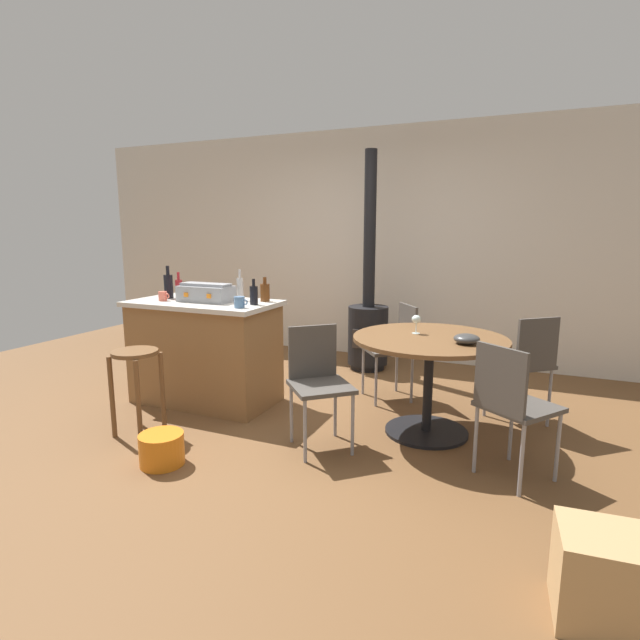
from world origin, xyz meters
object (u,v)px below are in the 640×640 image
wooden_stool (136,373)px  cup_0 (163,296)px  folding_chair_near (395,344)px  bottle_2 (168,286)px  cup_1 (240,302)px  cup_2 (185,291)px  serving_bowl (467,339)px  plastic_bucket (162,449)px  folding_chair_far (318,377)px  bottle_1 (240,288)px  wine_glass (416,320)px  dining_table (429,359)px  bottle_0 (265,292)px  folding_chair_left (512,401)px  wood_stove (368,319)px  bottle_3 (179,289)px  kitchen_island (205,351)px  cardboard_box (620,581)px  bottle_4 (254,295)px  toolbox (206,293)px  folding_chair_right (525,360)px

wooden_stool → cup_0: bearing=114.2°
folding_chair_near → cup_0: size_ratio=7.90×
bottle_2 → cup_1: bearing=-13.8°
folding_chair_near → cup_2: (-1.88, -0.57, 0.45)m
serving_bowl → plastic_bucket: (-1.78, -1.10, -0.68)m
folding_chair_far → bottle_1: bearing=148.8°
wine_glass → dining_table: bearing=-31.9°
wine_glass → bottle_0: bearing=177.7°
folding_chair_near → folding_chair_far: 1.23m
folding_chair_left → bottle_2: (-2.98, 0.47, 0.52)m
wooden_stool → plastic_bucket: (0.50, -0.33, -0.37)m
wood_stove → bottle_3: bearing=-128.5°
cup_1 → kitchen_island: bearing=159.1°
dining_table → folding_chair_left: folding_chair_left is taller
bottle_0 → bottle_1: bottle_1 is taller
wood_stove → cup_0: 2.21m
folding_chair_left → bottle_2: bearing=171.0°
wooden_stool → serving_bowl: (2.28, 0.77, 0.31)m
folding_chair_near → plastic_bucket: size_ratio=2.97×
dining_table → cardboard_box: bearing=-55.5°
bottle_4 → wine_glass: size_ratio=1.51×
wood_stove → cup_0: bearing=-128.1°
dining_table → folding_chair_near: folding_chair_near is taller
toolbox → cup_2: bearing=152.9°
wood_stove → bottle_4: bearing=-107.1°
folding_chair_right → cup_0: cup_0 is taller
bottle_3 → bottle_4: bearing=0.2°
wooden_stool → wine_glass: (1.88, 0.97, 0.38)m
wooden_stool → dining_table: size_ratio=0.57×
cup_1 → cup_0: bearing=175.3°
folding_chair_far → plastic_bucket: bearing=-139.9°
wood_stove → cardboard_box: bearing=-56.4°
bottle_1 → cup_1: (0.23, -0.37, -0.06)m
wine_glass → cardboard_box: wine_glass is taller
folding_chair_right → bottle_3: bearing=-169.3°
bottle_4 → cardboard_box: size_ratio=0.46×
folding_chair_left → folding_chair_far: bearing=-179.9°
folding_chair_right → bottle_4: size_ratio=4.09×
folding_chair_left → kitchen_island: bearing=170.3°
folding_chair_left → cup_2: 3.03m
wood_stove → cup_2: bearing=-133.9°
kitchen_island → bottle_4: size_ratio=5.99×
cup_2 → serving_bowl: 2.61m
toolbox → cup_1: size_ratio=3.90×
bottle_3 → cardboard_box: 3.72m
wood_stove → plastic_bucket: 2.82m
bottle_4 → serving_bowl: (1.74, -0.05, -0.21)m
kitchen_island → toolbox: bearing=-13.1°
folding_chair_left → bottle_4: size_ratio=3.99×
folding_chair_near → folding_chair_left: 1.59m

